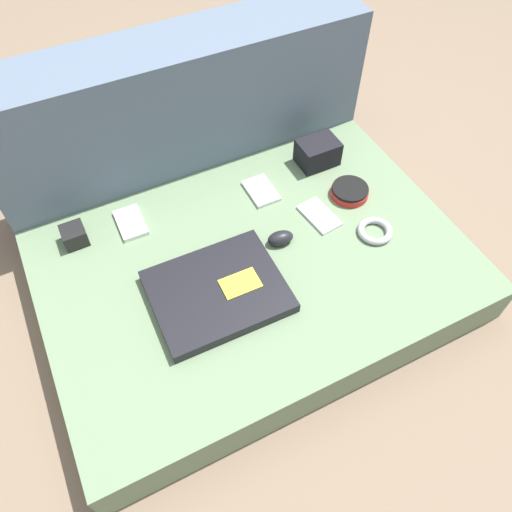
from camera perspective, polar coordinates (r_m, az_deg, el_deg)
ground_plane at (r=1.34m, az=-0.00°, el=-3.70°), size 8.00×8.00×0.00m
couch_seat at (r=1.28m, az=-0.00°, el=-2.19°), size 1.04×0.71×0.12m
couch_backrest at (r=1.46m, az=-8.34°, el=15.16°), size 1.04×0.20×0.47m
laptop at (r=1.17m, az=-4.40°, el=-4.04°), size 0.31×0.25×0.03m
computer_mouse at (r=1.26m, az=2.81°, el=2.06°), size 0.07×0.05×0.03m
speaker_puck at (r=1.39m, az=10.66°, el=7.28°), size 0.10×0.10×0.03m
phone_silver at (r=1.38m, az=0.57°, el=7.46°), size 0.07×0.11×0.01m
phone_black at (r=1.34m, az=-14.13°, el=3.71°), size 0.07×0.11×0.01m
phone_small at (r=1.33m, az=7.24°, el=4.60°), size 0.08×0.12×0.01m
camera_pouch at (r=1.46m, az=7.06°, el=11.67°), size 0.11×0.08×0.07m
charger_brick at (r=1.33m, az=-20.06°, el=2.22°), size 0.06×0.06×0.05m
cable_coil at (r=1.32m, az=13.45°, el=2.82°), size 0.09×0.09×0.02m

